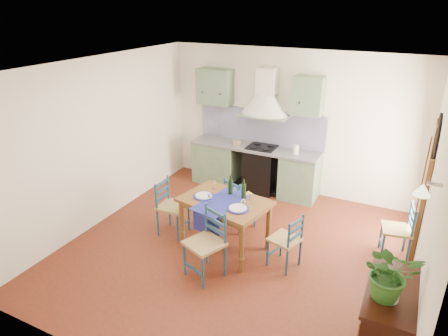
{
  "coord_description": "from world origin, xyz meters",
  "views": [
    {
      "loc": [
        2.17,
        -4.76,
        3.6
      ],
      "look_at": [
        -0.34,
        0.3,
        1.22
      ],
      "focal_mm": 32.0,
      "sensor_mm": 36.0,
      "label": 1
    }
  ],
  "objects_px": {
    "chair_near": "(206,243)",
    "sideboard": "(386,323)",
    "dining_table": "(225,206)",
    "potted_plant": "(390,273)"
  },
  "relations": [
    {
      "from": "chair_near",
      "to": "sideboard",
      "type": "relative_size",
      "value": 0.95
    },
    {
      "from": "chair_near",
      "to": "sideboard",
      "type": "height_order",
      "value": "chair_near"
    },
    {
      "from": "dining_table",
      "to": "chair_near",
      "type": "bearing_deg",
      "value": -83.79
    },
    {
      "from": "dining_table",
      "to": "chair_near",
      "type": "relative_size",
      "value": 1.44
    },
    {
      "from": "dining_table",
      "to": "potted_plant",
      "type": "height_order",
      "value": "potted_plant"
    },
    {
      "from": "dining_table",
      "to": "potted_plant",
      "type": "relative_size",
      "value": 2.49
    },
    {
      "from": "dining_table",
      "to": "sideboard",
      "type": "distance_m",
      "value": 2.73
    },
    {
      "from": "dining_table",
      "to": "sideboard",
      "type": "relative_size",
      "value": 1.37
    },
    {
      "from": "chair_near",
      "to": "potted_plant",
      "type": "height_order",
      "value": "potted_plant"
    },
    {
      "from": "sideboard",
      "to": "potted_plant",
      "type": "xyz_separation_m",
      "value": [
        -0.05,
        -0.15,
        0.71
      ]
    }
  ]
}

